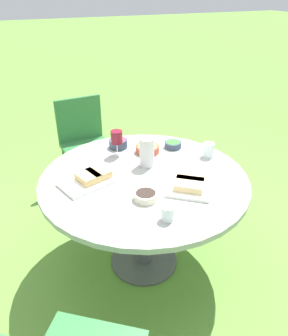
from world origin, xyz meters
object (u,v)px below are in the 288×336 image
object	(u,v)px
water_pitcher	(147,152)
chair_near_left	(85,138)
wine_glass	(117,138)
dining_table	(144,189)

from	to	relation	value
water_pitcher	chair_near_left	bearing A→B (deg)	8.10
water_pitcher	wine_glass	size ratio (longest dim) A/B	1.08
water_pitcher	dining_table	bearing A→B (deg)	148.19
chair_near_left	water_pitcher	world-z (taller)	water_pitcher
wine_glass	water_pitcher	bearing A→B (deg)	-150.88
dining_table	water_pitcher	xyz separation A→B (m)	(0.12, -0.08, 0.20)
dining_table	wine_glass	distance (m)	0.42
chair_near_left	wine_glass	world-z (taller)	wine_glass
chair_near_left	wine_glass	distance (m)	0.92
dining_table	wine_glass	bearing A→B (deg)	8.28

